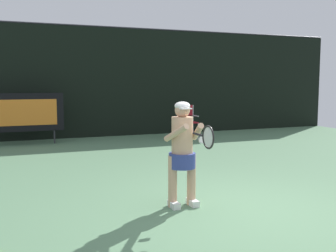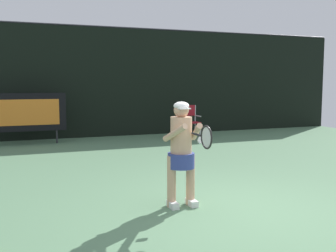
{
  "view_description": "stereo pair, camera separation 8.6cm",
  "coord_description": "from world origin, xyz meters",
  "px_view_note": "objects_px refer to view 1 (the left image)",
  "views": [
    {
      "loc": [
        -2.93,
        -4.71,
        1.81
      ],
      "look_at": [
        -0.38,
        1.74,
        1.05
      ],
      "focal_mm": 42.76,
      "sensor_mm": 36.0,
      "label": 1
    },
    {
      "loc": [
        -2.85,
        -4.74,
        1.81
      ],
      "look_at": [
        -0.38,
        1.74,
        1.05
      ],
      "focal_mm": 42.76,
      "sensor_mm": 36.0,
      "label": 2
    }
  ],
  "objects_px": {
    "umpire_chair": "(188,120)",
    "water_bottle": "(205,135)",
    "tennis_racket": "(207,137)",
    "scoreboard": "(24,112)",
    "tennis_player": "(183,149)"
  },
  "relations": [
    {
      "from": "tennis_racket",
      "to": "tennis_player",
      "type": "bearing_deg",
      "value": 76.04
    },
    {
      "from": "scoreboard",
      "to": "tennis_player",
      "type": "height_order",
      "value": "tennis_player"
    },
    {
      "from": "umpire_chair",
      "to": "water_bottle",
      "type": "relative_size",
      "value": 4.08
    },
    {
      "from": "scoreboard",
      "to": "umpire_chair",
      "type": "bearing_deg",
      "value": -7.01
    },
    {
      "from": "tennis_racket",
      "to": "water_bottle",
      "type": "bearing_deg",
      "value": 43.87
    },
    {
      "from": "tennis_player",
      "to": "scoreboard",
      "type": "bearing_deg",
      "value": 105.47
    },
    {
      "from": "scoreboard",
      "to": "umpire_chair",
      "type": "height_order",
      "value": "scoreboard"
    },
    {
      "from": "scoreboard",
      "to": "tennis_player",
      "type": "bearing_deg",
      "value": -74.53
    },
    {
      "from": "tennis_player",
      "to": "tennis_racket",
      "type": "relative_size",
      "value": 2.55
    },
    {
      "from": "scoreboard",
      "to": "water_bottle",
      "type": "relative_size",
      "value": 8.3
    },
    {
      "from": "scoreboard",
      "to": "tennis_racket",
      "type": "relative_size",
      "value": 3.65
    },
    {
      "from": "umpire_chair",
      "to": "tennis_racket",
      "type": "xyz_separation_m",
      "value": [
        -2.92,
        -7.04,
        0.49
      ]
    },
    {
      "from": "water_bottle",
      "to": "tennis_racket",
      "type": "height_order",
      "value": "tennis_racket"
    },
    {
      "from": "tennis_player",
      "to": "tennis_racket",
      "type": "xyz_separation_m",
      "value": [
        0.06,
        -0.66,
        0.25
      ]
    },
    {
      "from": "tennis_player",
      "to": "tennis_racket",
      "type": "bearing_deg",
      "value": -84.62
    }
  ]
}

